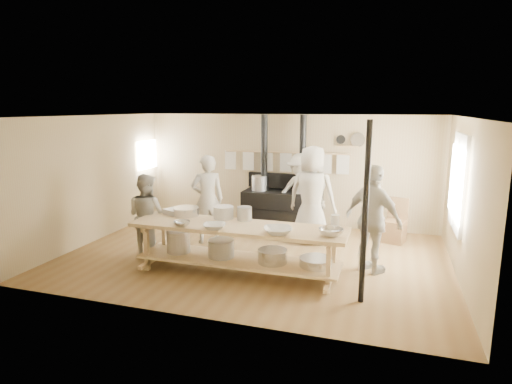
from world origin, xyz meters
TOP-DOWN VIEW (x-y plane):
  - ground at (0.00, 0.00)m, footprint 7.00×7.00m
  - room_shell at (0.00, 0.00)m, footprint 7.00×7.00m
  - window_right at (3.47, 0.60)m, footprint 0.09×1.50m
  - left_opening at (-3.45, 2.00)m, footprint 0.00×0.90m
  - stove at (-0.01, 2.12)m, footprint 1.90×0.75m
  - towel_rail at (0.00, 2.40)m, footprint 3.00×0.04m
  - back_wall_shelf at (1.46, 2.43)m, footprint 0.63×0.14m
  - prep_table at (-0.01, -0.90)m, footprint 3.60×0.90m
  - support_post at (2.05, -1.35)m, footprint 0.08×0.08m
  - cook_far_left at (-1.18, 0.54)m, footprint 0.80×0.72m
  - cook_left at (-1.90, -0.59)m, footprint 0.88×0.75m
  - cook_center at (0.86, 1.16)m, footprint 1.05×0.75m
  - cook_right at (2.12, -0.14)m, footprint 1.15×0.97m
  - cook_by_window at (0.46, 1.95)m, footprint 1.15×0.67m
  - chair at (2.50, 1.74)m, footprint 0.53×0.53m
  - bowl_white_a at (-0.27, -1.23)m, footprint 0.45×0.45m
  - bowl_steel_a at (-0.85, -1.23)m, footprint 0.36×0.36m
  - bowl_white_b at (0.76, -1.19)m, footprint 0.55×0.55m
  - bowl_steel_b at (1.55, -1.04)m, footprint 0.47×0.47m
  - roasting_pan at (-1.29, -0.57)m, footprint 0.52×0.44m
  - mixing_bowl_large at (-1.10, -0.57)m, footprint 0.49×0.49m
  - bucket_galv at (0.01, -0.57)m, footprint 0.33×0.33m
  - deep_bowl_enamel at (-0.38, -0.57)m, footprint 0.45×0.45m
  - pitcher at (1.55, -0.57)m, footprint 0.15×0.15m

SIDE VIEW (x-z plane):
  - ground at x=0.00m, z-range 0.00..0.00m
  - chair at x=2.50m, z-range -0.19..0.73m
  - prep_table at x=-0.01m, z-range 0.10..0.95m
  - stove at x=-0.01m, z-range -0.78..1.82m
  - cook_left at x=-1.90m, z-range 0.00..1.57m
  - cook_by_window at x=0.46m, z-range 0.00..1.76m
  - bowl_steel_a at x=-0.85m, z-range 0.85..0.93m
  - bowl_white_a at x=-0.27m, z-range 0.85..0.94m
  - roasting_pan at x=-1.29m, z-range 0.85..0.95m
  - bowl_white_b at x=0.76m, z-range 0.85..0.96m
  - bowl_steel_b at x=1.55m, z-range 0.85..0.97m
  - cook_far_left at x=-1.18m, z-range 0.00..1.82m
  - cook_right at x=2.12m, z-range 0.00..1.84m
  - mixing_bowl_large at x=-1.10m, z-range 0.85..1.00m
  - pitcher at x=1.55m, z-range 0.85..1.06m
  - deep_bowl_enamel at x=-0.38m, z-range 0.85..1.07m
  - bucket_galv at x=0.01m, z-range 0.85..1.09m
  - cook_center at x=0.86m, z-range 0.00..2.01m
  - support_post at x=2.05m, z-range 0.00..2.60m
  - window_right at x=3.47m, z-range 0.67..2.33m
  - towel_rail at x=0.00m, z-range 1.32..1.79m
  - left_opening at x=-3.45m, z-range 1.15..2.05m
  - room_shell at x=0.00m, z-range -1.88..5.12m
  - back_wall_shelf at x=1.46m, z-range 1.84..2.17m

